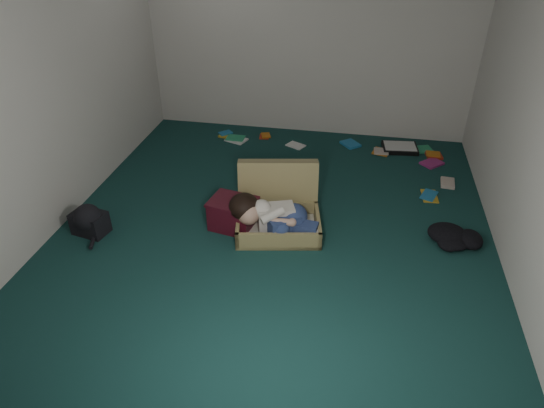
% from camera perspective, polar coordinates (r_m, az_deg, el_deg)
% --- Properties ---
extents(floor, '(4.50, 4.50, 0.00)m').
position_cam_1_polar(floor, '(4.60, 0.35, -2.67)').
color(floor, '#143B38').
rests_on(floor, ground).
extents(wall_back, '(4.50, 0.00, 4.50)m').
position_cam_1_polar(wall_back, '(6.13, 4.44, 19.79)').
color(wall_back, silver).
rests_on(wall_back, ground).
extents(wall_front, '(4.50, 0.00, 4.50)m').
position_cam_1_polar(wall_front, '(2.09, -10.88, -8.74)').
color(wall_front, silver).
rests_on(wall_front, ground).
extents(wall_left, '(0.00, 4.50, 4.50)m').
position_cam_1_polar(wall_left, '(4.75, -24.74, 13.13)').
color(wall_left, silver).
rests_on(wall_left, ground).
extents(wall_right, '(0.00, 4.50, 4.50)m').
position_cam_1_polar(wall_right, '(4.15, 29.12, 9.39)').
color(wall_right, silver).
rests_on(wall_right, ground).
extents(suitcase, '(0.89, 0.87, 0.56)m').
position_cam_1_polar(suitcase, '(4.55, 0.72, -0.52)').
color(suitcase, '#9C8E56').
rests_on(suitcase, floor).
extents(person, '(0.85, 0.41, 0.35)m').
position_cam_1_polar(person, '(4.37, 0.06, -1.41)').
color(person, silver).
rests_on(person, suitcase).
extents(maroon_bin, '(0.47, 0.40, 0.29)m').
position_cam_1_polar(maroon_bin, '(4.53, -4.59, -1.14)').
color(maroon_bin, '#430D19').
rests_on(maroon_bin, floor).
extents(backpack, '(0.44, 0.38, 0.23)m').
position_cam_1_polar(backpack, '(4.77, -20.65, -2.01)').
color(backpack, black).
rests_on(backpack, floor).
extents(clothing_pile, '(0.50, 0.46, 0.13)m').
position_cam_1_polar(clothing_pile, '(4.68, 21.49, -3.66)').
color(clothing_pile, black).
rests_on(clothing_pile, floor).
extents(paper_tray, '(0.45, 0.35, 0.06)m').
position_cam_1_polar(paper_tray, '(6.19, 14.80, 6.41)').
color(paper_tray, black).
rests_on(paper_tray, floor).
extents(book_scatter, '(2.90, 1.36, 0.02)m').
position_cam_1_polar(book_scatter, '(5.98, 9.37, 5.90)').
color(book_scatter, gold).
rests_on(book_scatter, floor).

